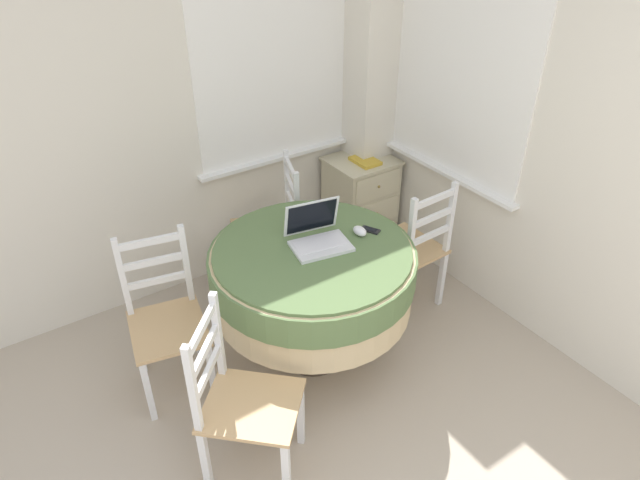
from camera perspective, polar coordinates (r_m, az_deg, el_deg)
name	(u,v)px	position (r m, az deg, el deg)	size (l,w,h in m)	color
corner_room_shell	(370,138)	(2.99, 5.01, 10.13)	(4.26, 4.70, 2.55)	silver
round_dining_table	(313,274)	(3.09, -0.75, -3.41)	(1.11, 1.11, 0.76)	#4C3D2D
laptop	(318,236)	(3.02, -0.24, 0.45)	(0.35, 0.31, 0.22)	silver
computer_mouse	(360,231)	(3.11, 4.00, 0.90)	(0.06, 0.09, 0.05)	white
cell_phone	(370,230)	(3.16, 5.05, 1.01)	(0.09, 0.12, 0.01)	black
dining_chair_near_back_window	(272,228)	(3.81, -4.80, 1.18)	(0.53, 0.51, 0.91)	tan
dining_chair_near_right_window	(411,249)	(3.64, 9.11, -0.85)	(0.40, 0.44, 0.91)	tan
dining_chair_camera_near	(241,402)	(2.69, -7.86, -15.78)	(0.57, 0.57, 0.91)	tan
dining_chair_left_flank	(166,321)	(3.16, -15.13, -7.81)	(0.46, 0.49, 0.91)	tan
corner_cabinet	(360,201)	(4.31, 4.04, 3.92)	(0.46, 0.43, 0.68)	beige
book_on_cabinet	(365,161)	(4.11, 4.54, 7.90)	(0.15, 0.21, 0.02)	gold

